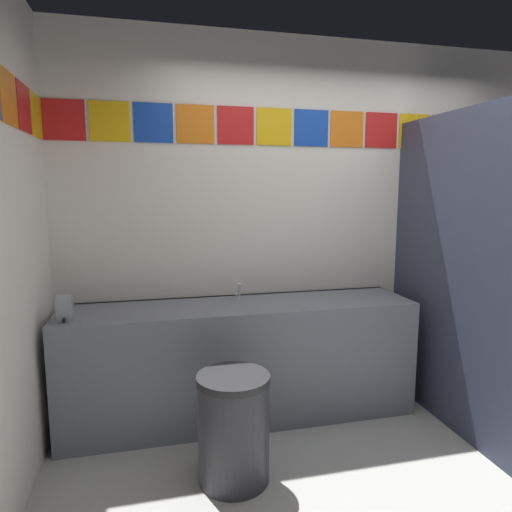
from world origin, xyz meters
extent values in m
plane|color=#9E9E99|center=(0.00, 0.00, 0.00)|extent=(8.82, 8.82, 0.00)
cube|color=silver|center=(0.00, 1.45, 1.36)|extent=(4.01, 0.08, 2.72)
cube|color=red|center=(-1.86, 1.40, 2.06)|extent=(0.26, 0.01, 0.26)
cube|color=yellow|center=(-1.58, 1.40, 2.06)|extent=(0.26, 0.01, 0.26)
cube|color=#1947B7|center=(-1.29, 1.40, 2.06)|extent=(0.26, 0.01, 0.26)
cube|color=orange|center=(-1.00, 1.40, 2.06)|extent=(0.26, 0.01, 0.26)
cube|color=red|center=(-0.72, 1.40, 2.06)|extent=(0.26, 0.01, 0.26)
cube|color=yellow|center=(-0.43, 1.40, 2.06)|extent=(0.26, 0.01, 0.26)
cube|color=#1947B7|center=(-0.14, 1.40, 2.06)|extent=(0.26, 0.01, 0.26)
cube|color=orange|center=(0.14, 1.40, 2.06)|extent=(0.26, 0.01, 0.26)
cube|color=red|center=(0.43, 1.40, 2.06)|extent=(0.26, 0.01, 0.26)
cube|color=yellow|center=(0.72, 1.40, 2.06)|extent=(0.26, 0.01, 0.26)
cube|color=#1947B7|center=(1.00, 1.40, 2.06)|extent=(0.26, 0.01, 0.26)
cube|color=orange|center=(1.29, 1.40, 2.06)|extent=(0.26, 0.01, 0.26)
cube|color=red|center=(1.58, 1.40, 2.06)|extent=(0.26, 0.01, 0.26)
cube|color=orange|center=(-2.00, 0.70, 2.06)|extent=(0.01, 0.26, 0.26)
cube|color=red|center=(-2.00, 0.99, 2.06)|extent=(0.01, 0.26, 0.26)
cube|color=yellow|center=(-2.00, 1.27, 2.06)|extent=(0.01, 0.26, 0.26)
cube|color=slate|center=(-0.74, 1.13, 0.41)|extent=(2.43, 0.56, 0.82)
cube|color=slate|center=(-0.74, 1.39, 0.78)|extent=(2.43, 0.03, 0.08)
cylinder|color=white|center=(-0.74, 1.10, 0.77)|extent=(0.34, 0.34, 0.10)
cylinder|color=silver|center=(-0.74, 1.24, 0.85)|extent=(0.04, 0.04, 0.05)
cylinder|color=silver|center=(-0.74, 1.19, 0.92)|extent=(0.02, 0.06, 0.09)
cube|color=gray|center=(-1.85, 0.97, 0.90)|extent=(0.09, 0.07, 0.16)
cylinder|color=black|center=(-1.85, 0.92, 0.84)|extent=(0.02, 0.02, 0.03)
cube|color=#33384C|center=(0.62, 0.73, 1.06)|extent=(0.04, 1.36, 2.12)
cylinder|color=white|center=(1.24, 0.92, 0.20)|extent=(0.38, 0.38, 0.40)
torus|color=white|center=(1.24, 0.92, 0.42)|extent=(0.39, 0.39, 0.05)
cube|color=white|center=(1.24, 1.13, 0.57)|extent=(0.34, 0.17, 0.34)
cylinder|color=#333338|center=(-0.92, 0.44, 0.29)|extent=(0.40, 0.40, 0.57)
cylinder|color=#262628|center=(-0.92, 0.44, 0.59)|extent=(0.40, 0.40, 0.04)
camera|label=1|loc=(-1.33, -1.82, 1.61)|focal=31.25mm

